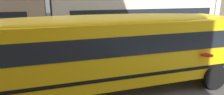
{
  "coord_description": "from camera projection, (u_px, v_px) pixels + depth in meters",
  "views": [
    {
      "loc": [
        -1.96,
        -8.74,
        3.73
      ],
      "look_at": [
        0.63,
        -0.77,
        1.54
      ],
      "focal_mm": 31.64,
      "sensor_mm": 36.0,
      "label": 1
    }
  ],
  "objects": [
    {
      "name": "ground_plane",
      "position": [
        95.0,
        75.0,
        9.57
      ],
      "size": [
        400.0,
        400.0,
        0.0
      ],
      "primitive_type": "plane",
      "color": "#54514F"
    },
    {
      "name": "school_bus",
      "position": [
        108.0,
        47.0,
        7.74
      ],
      "size": [
        13.59,
        3.26,
        3.03
      ],
      "rotation": [
        0.0,
        0.0,
        -0.01
      ],
      "color": "yellow",
      "rests_on": "ground_plane"
    },
    {
      "name": "sidewalk_far",
      "position": [
        74.0,
        41.0,
        16.69
      ],
      "size": [
        120.0,
        3.0,
        0.01
      ],
      "primitive_type": "cube",
      "color": "gray",
      "rests_on": "ground_plane"
    },
    {
      "name": "lane_centreline",
      "position": [
        95.0,
        75.0,
        9.57
      ],
      "size": [
        110.0,
        0.16,
        0.01
      ],
      "primitive_type": "cube",
      "color": "silver",
      "rests_on": "ground_plane"
    }
  ]
}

